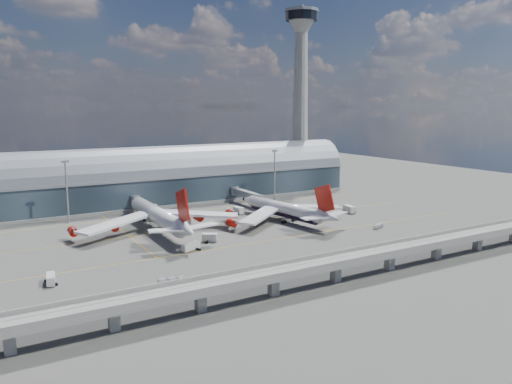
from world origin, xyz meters
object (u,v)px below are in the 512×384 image
service_truck_5 (184,221)px  cargo_train_0 (172,281)px  service_truck_1 (210,238)px  service_truck_4 (238,211)px  service_truck_0 (51,279)px  service_truck_2 (191,247)px  cargo_train_1 (424,240)px  control_tower (300,98)px  floodlight_mast_left (67,190)px  airliner_left (159,216)px  airliner_right (286,210)px  cargo_train_2 (378,226)px  service_truck_3 (349,209)px  floodlight_mast_right (275,173)px

service_truck_5 → cargo_train_0: (-28.67, -62.36, -0.49)m
service_truck_1 → service_truck_4: 46.80m
service_truck_4 → service_truck_0: bearing=-153.5°
service_truck_1 → service_truck_2: (-10.01, -6.62, -0.14)m
service_truck_1 → cargo_train_1: (64.63, -38.41, -0.68)m
control_tower → floodlight_mast_left: size_ratio=4.01×
airliner_left → cargo_train_1: airliner_left is taller
control_tower → cargo_train_1: (-32.90, -122.50, -50.80)m
airliner_left → airliner_right: 52.14m
floodlight_mast_left → service_truck_0: floodlight_mast_left is taller
cargo_train_1 → cargo_train_2: 23.37m
floodlight_mast_left → cargo_train_2: (103.11, -71.15, -12.85)m
control_tower → service_truck_2: size_ratio=13.78×
airliner_right → service_truck_3: bearing=-8.3°
service_truck_0 → floodlight_mast_left: bearing=85.5°
service_truck_0 → service_truck_5: bearing=47.9°
service_truck_2 → service_truck_4: service_truck_4 is taller
floodlight_mast_right → cargo_train_1: 95.39m
service_truck_4 → service_truck_5: (-28.67, -6.64, -0.18)m
airliner_left → cargo_train_0: (-16.48, -56.29, -5.08)m
airliner_right → floodlight_mast_right: bearing=55.3°
service_truck_0 → service_truck_1: size_ratio=1.17×
service_truck_3 → airliner_right: bearing=-170.4°
airliner_right → service_truck_0: 100.38m
floodlight_mast_left → airliner_right: floodlight_mast_left is taller
airliner_left → airliner_right: (51.22, -9.67, -1.12)m
cargo_train_1 → service_truck_1: bearing=78.1°
service_truck_5 → cargo_train_2: service_truck_5 is taller
control_tower → floodlight_mast_right: 58.76m
floodlight_mast_left → cargo_train_0: size_ratio=3.28×
service_truck_3 → cargo_train_0: (-101.63, -46.44, -0.74)m
service_truck_2 → airliner_left: bearing=-24.1°
cargo_train_0 → cargo_train_1: 91.59m
service_truck_4 → service_truck_5: 29.43m
floodlight_mast_right → cargo_train_2: floodlight_mast_right is taller
service_truck_4 → cargo_train_0: (-57.34, -69.01, -0.67)m
airliner_left → service_truck_2: (0.33, -29.38, -4.61)m
floodlight_mast_left → airliner_right: (78.35, -43.01, -8.78)m
service_truck_0 → cargo_train_0: (28.01, -16.56, -0.45)m
service_truck_0 → service_truck_3: bearing=21.9°
service_truck_1 → cargo_train_0: 42.94m
service_truck_2 → service_truck_0: bearing=78.2°
floodlight_mast_right → cargo_train_0: bearing=-134.9°
floodlight_mast_right → airliner_right: size_ratio=0.44×
service_truck_1 → service_truck_5: bearing=30.4°
cargo_train_2 → service_truck_0: bearing=114.5°
floodlight_mast_right → service_truck_1: floodlight_mast_right is taller
floodlight_mast_right → service_truck_2: (-72.54, -62.72, -12.26)m
floodlight_mast_right → airliner_right: (-21.65, -43.01, -8.78)m
service_truck_0 → service_truck_2: service_truck_2 is taller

